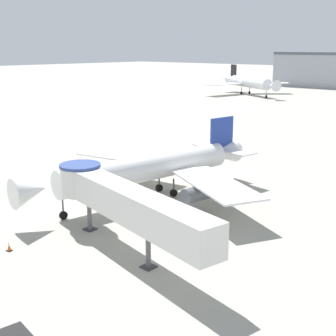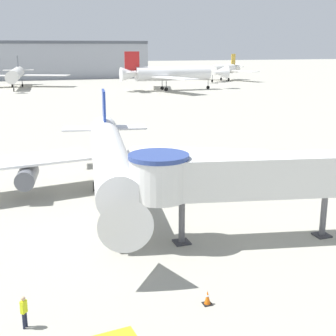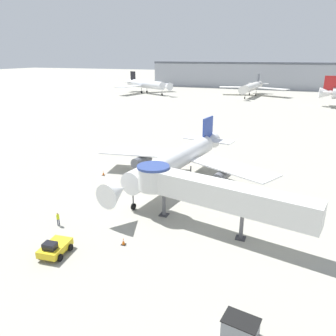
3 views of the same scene
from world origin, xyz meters
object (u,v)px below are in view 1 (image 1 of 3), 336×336
at_px(main_airplane, 153,168).
at_px(background_jet_black_tail, 249,82).
at_px(traffic_cone_near_nose, 9,247).
at_px(jet_bridge, 119,199).
at_px(traffic_cone_port_wing, 75,178).

height_order(main_airplane, background_jet_black_tail, background_jet_black_tail).
relative_size(traffic_cone_near_nose, background_jet_black_tail, 0.02).
bearing_deg(traffic_cone_near_nose, main_airplane, 93.21).
bearing_deg(main_airplane, traffic_cone_near_nose, -78.10).
relative_size(jet_bridge, traffic_cone_port_wing, 27.97).
xyz_separation_m(traffic_cone_near_nose, background_jet_black_tail, (-61.33, 135.83, 4.41)).
height_order(main_airplane, traffic_cone_port_wing, main_airplane).
bearing_deg(jet_bridge, background_jet_black_tail, 129.39).
bearing_deg(main_airplane, jet_bridge, -48.69).
height_order(main_airplane, traffic_cone_near_nose, main_airplane).
bearing_deg(main_airplane, traffic_cone_port_wing, -162.25).
bearing_deg(main_airplane, background_jet_black_tail, 126.13).
distance_m(traffic_cone_near_nose, background_jet_black_tail, 149.10).
distance_m(main_airplane, traffic_cone_port_wing, 13.31).
bearing_deg(traffic_cone_near_nose, jet_bridge, 43.53).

